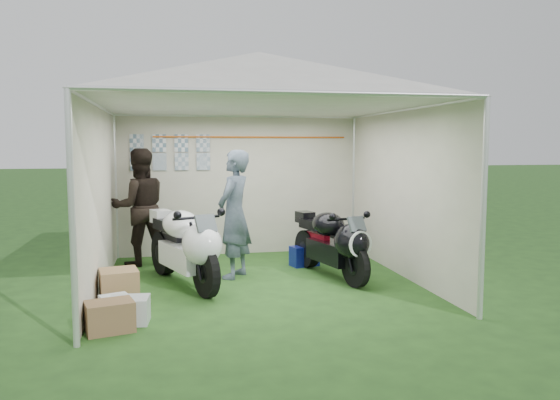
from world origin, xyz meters
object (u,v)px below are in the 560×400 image
(motorcycle_white, at_px, (186,244))
(motorcycle_black, at_px, (333,241))
(equipment_box, at_px, (327,241))
(paddock_stand, at_px, (304,256))
(person_dark_jacket, at_px, (139,207))
(crate_0, at_px, (129,310))
(crate_2, at_px, (115,305))
(crate_3, at_px, (110,316))
(crate_1, at_px, (119,286))
(person_blue_jacket, at_px, (234,214))
(canopy_tent, at_px, (258,86))

(motorcycle_white, xyz_separation_m, motorcycle_black, (1.99, 0.07, -0.05))
(motorcycle_white, distance_m, equipment_box, 2.81)
(motorcycle_black, bearing_deg, paddock_stand, 90.00)
(motorcycle_white, relative_size, motorcycle_black, 1.06)
(person_dark_jacket, distance_m, crate_0, 2.93)
(person_dark_jacket, distance_m, crate_2, 2.65)
(crate_0, distance_m, crate_3, 0.28)
(motorcycle_black, relative_size, crate_0, 4.59)
(crate_1, bearing_deg, person_blue_jacket, 31.92)
(motorcycle_black, distance_m, equipment_box, 1.53)
(person_dark_jacket, height_order, crate_0, person_dark_jacket)
(person_blue_jacket, distance_m, crate_0, 2.29)
(motorcycle_white, relative_size, equipment_box, 3.87)
(equipment_box, bearing_deg, crate_3, -135.11)
(crate_1, bearing_deg, paddock_stand, 28.86)
(motorcycle_black, distance_m, person_dark_jacket, 3.01)
(motorcycle_white, height_order, paddock_stand, motorcycle_white)
(crate_0, bearing_deg, crate_3, -126.74)
(equipment_box, bearing_deg, motorcycle_black, -103.41)
(crate_0, relative_size, crate_1, 0.95)
(paddock_stand, bearing_deg, canopy_tent, -135.58)
(paddock_stand, xyz_separation_m, person_blue_jacket, (-1.12, -0.51, 0.73))
(motorcycle_white, relative_size, person_dark_jacket, 1.10)
(motorcycle_white, bearing_deg, equipment_box, 12.60)
(motorcycle_black, distance_m, crate_3, 3.25)
(equipment_box, xyz_separation_m, crate_2, (-3.12, -2.59, -0.14))
(canopy_tent, bearing_deg, motorcycle_white, -175.15)
(equipment_box, bearing_deg, person_blue_jacket, -145.28)
(motorcycle_black, height_order, person_blue_jacket, person_blue_jacket)
(person_dark_jacket, bearing_deg, motorcycle_black, 137.70)
(person_dark_jacket, height_order, person_blue_jacket, person_dark_jacket)
(motorcycle_black, xyz_separation_m, person_dark_jacket, (-2.63, 1.41, 0.37))
(crate_0, bearing_deg, person_blue_jacket, 53.34)
(paddock_stand, distance_m, crate_3, 3.57)
(crate_0, bearing_deg, paddock_stand, 43.00)
(motorcycle_white, bearing_deg, crate_2, -147.50)
(crate_3, bearing_deg, motorcycle_black, 30.67)
(person_blue_jacket, relative_size, equipment_box, 3.49)
(motorcycle_white, xyz_separation_m, person_blue_jacket, (0.67, 0.38, 0.32))
(crate_1, bearing_deg, crate_3, -90.00)
(person_dark_jacket, bearing_deg, person_blue_jacket, 125.99)
(crate_3, bearing_deg, paddock_stand, 43.80)
(crate_2, bearing_deg, equipment_box, 39.63)
(person_blue_jacket, relative_size, crate_0, 4.39)
(canopy_tent, distance_m, paddock_stand, 2.69)
(crate_1, height_order, crate_3, crate_1)
(crate_0, bearing_deg, equipment_box, 44.33)
(canopy_tent, height_order, crate_3, canopy_tent)
(motorcycle_black, xyz_separation_m, crate_0, (-2.61, -1.42, -0.38))
(canopy_tent, relative_size, crate_3, 12.65)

